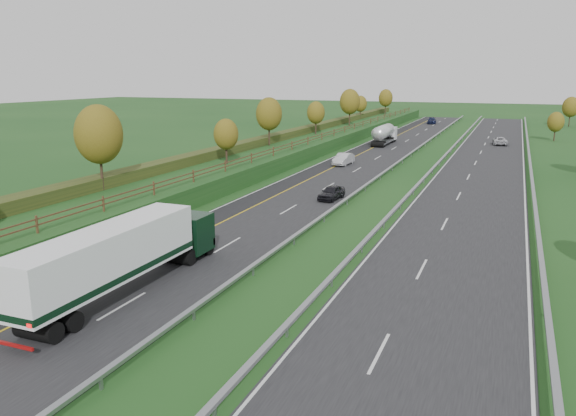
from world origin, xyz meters
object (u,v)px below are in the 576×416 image
object	(u,v)px
car_small_far	(432,121)
box_lorry	(121,255)
road_tanker	(384,134)
car_dark_near	(332,192)
car_silver_mid	(343,159)
car_oncoming	(500,141)

from	to	relation	value
car_small_far	box_lorry	bearing A→B (deg)	-95.86
road_tanker	box_lorry	bearing A→B (deg)	-88.65
road_tanker	car_dark_near	bearing A→B (deg)	-83.77
car_silver_mid	car_small_far	size ratio (longest dim) A/B	0.93
road_tanker	car_oncoming	world-z (taller)	road_tanker
road_tanker	car_dark_near	world-z (taller)	road_tanker
road_tanker	car_silver_mid	world-z (taller)	road_tanker
box_lorry	car_oncoming	distance (m)	84.15
car_dark_near	car_silver_mid	world-z (taller)	car_silver_mid
car_oncoming	car_dark_near	bearing A→B (deg)	69.51
road_tanker	car_oncoming	distance (m)	20.45
road_tanker	car_dark_near	xyz separation A→B (m)	(5.19, -47.52, -1.13)
box_lorry	car_small_far	xyz separation A→B (m)	(-0.03, 123.21, -1.53)
car_small_far	road_tanker	bearing A→B (deg)	-97.98
box_lorry	car_silver_mid	world-z (taller)	box_lorry
box_lorry	road_tanker	xyz separation A→B (m)	(-1.78, 75.65, -0.47)
road_tanker	car_oncoming	size ratio (longest dim) A/B	2.26
box_lorry	car_dark_near	bearing A→B (deg)	83.09
car_oncoming	car_small_far	bearing A→B (deg)	-72.65
car_silver_mid	car_oncoming	size ratio (longest dim) A/B	0.97
road_tanker	car_silver_mid	distance (m)	25.77
car_silver_mid	road_tanker	bearing A→B (deg)	93.97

